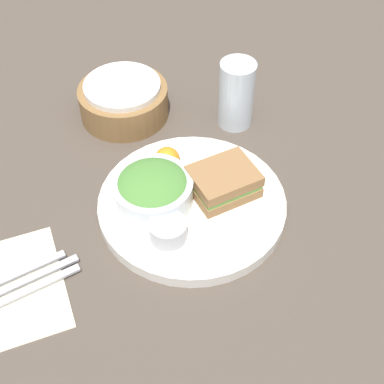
% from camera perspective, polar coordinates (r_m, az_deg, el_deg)
% --- Properties ---
extents(ground_plane, '(4.00, 4.00, 0.00)m').
position_cam_1_polar(ground_plane, '(0.91, -0.00, -1.77)').
color(ground_plane, '#4C4238').
extents(plate, '(0.32, 0.32, 0.02)m').
position_cam_1_polar(plate, '(0.90, -0.00, -1.32)').
color(plate, white).
rests_on(plate, ground_plane).
extents(sandwich, '(0.11, 0.10, 0.05)m').
position_cam_1_polar(sandwich, '(0.89, 3.39, 1.08)').
color(sandwich, olive).
rests_on(sandwich, plate).
extents(salad_bowl, '(0.13, 0.13, 0.06)m').
position_cam_1_polar(salad_bowl, '(0.88, -4.22, 0.39)').
color(salad_bowl, white).
rests_on(salad_bowl, plate).
extents(dressing_cup, '(0.06, 0.06, 0.03)m').
position_cam_1_polar(dressing_cup, '(0.83, -2.58, -4.08)').
color(dressing_cup, '#B7B7BC').
rests_on(dressing_cup, plate).
extents(orange_wedge, '(0.05, 0.05, 0.05)m').
position_cam_1_polar(orange_wedge, '(0.93, -2.67, 3.45)').
color(orange_wedge, orange).
rests_on(orange_wedge, plate).
extents(drink_glass, '(0.07, 0.07, 0.14)m').
position_cam_1_polar(drink_glass, '(1.03, 4.75, 10.35)').
color(drink_glass, silver).
rests_on(drink_glass, ground_plane).
extents(bread_basket, '(0.18, 0.18, 0.07)m').
position_cam_1_polar(bread_basket, '(1.08, -7.31, 9.72)').
color(bread_basket, olive).
rests_on(bread_basket, ground_plane).
extents(napkin, '(0.14, 0.19, 0.00)m').
position_cam_1_polar(napkin, '(0.86, -18.30, -9.63)').
color(napkin, beige).
rests_on(napkin, ground_plane).
extents(fork, '(0.19, 0.04, 0.01)m').
position_cam_1_polar(fork, '(0.85, -17.99, -10.38)').
color(fork, '#B2B2B7').
rests_on(fork, napkin).
extents(knife, '(0.20, 0.05, 0.01)m').
position_cam_1_polar(knife, '(0.86, -18.37, -9.46)').
color(knife, '#B2B2B7').
rests_on(knife, napkin).
extents(spoon, '(0.17, 0.04, 0.01)m').
position_cam_1_polar(spoon, '(0.87, -18.73, -8.58)').
color(spoon, '#B2B2B7').
rests_on(spoon, napkin).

